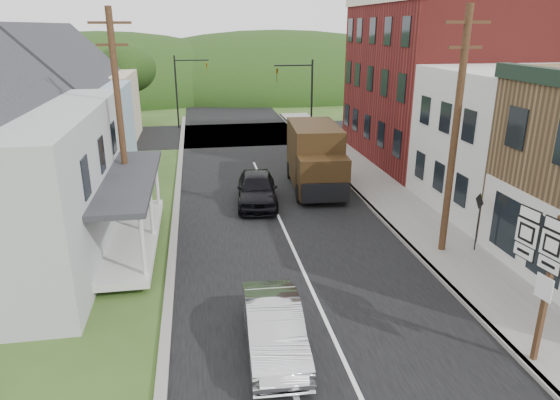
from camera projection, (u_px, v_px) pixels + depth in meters
name	position (u px, v px, depth m)	size (l,w,h in m)	color
ground	(323.00, 314.00, 15.16)	(120.00, 120.00, 0.00)	#2D4719
road	(273.00, 204.00, 24.46)	(9.00, 90.00, 0.02)	black
cross_road	(241.00, 134.00, 40.29)	(60.00, 9.00, 0.02)	black
sidewalk_right	(403.00, 210.00, 23.50)	(2.80, 55.00, 0.15)	slate
curb_right	(375.00, 212.00, 23.29)	(0.20, 55.00, 0.15)	slate
curb_left	(175.00, 224.00, 21.86)	(0.30, 55.00, 0.12)	slate
storefront_white	(524.00, 142.00, 22.83)	(8.00, 7.00, 6.50)	silver
storefront_red	(434.00, 81.00, 31.09)	(8.00, 12.00, 10.00)	maroon
house_blue	(61.00, 112.00, 28.04)	(7.14, 8.16, 7.28)	#819EB0
house_cream	(83.00, 92.00, 36.34)	(7.14, 8.16, 7.28)	#C1AE95
utility_pole_right	(455.00, 134.00, 17.75)	(1.60, 0.26, 9.00)	#472D19
utility_pole_left	(120.00, 121.00, 20.05)	(1.60, 0.26, 9.00)	#472D19
traffic_signal_right	(303.00, 91.00, 36.46)	(2.87, 0.20, 6.00)	black
traffic_signal_left	(184.00, 83.00, 41.63)	(2.87, 0.20, 6.00)	black
tree_left_d	(127.00, 68.00, 41.92)	(4.80, 4.80, 6.94)	#382616
forested_ridge	(221.00, 92.00, 66.35)	(90.00, 30.00, 16.00)	black
silver_sedan	(274.00, 329.00, 13.23)	(1.47, 4.22, 1.39)	#A9AAAE
dark_sedan	(257.00, 189.00, 24.22)	(1.88, 4.68, 1.59)	black
delivery_van	(316.00, 158.00, 26.24)	(2.90, 6.21, 3.38)	black
route_sign_cluster	(549.00, 270.00, 12.03)	(0.43, 2.25, 3.96)	#472D19
warning_sign	(479.00, 214.00, 18.67)	(0.12, 0.64, 2.31)	black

